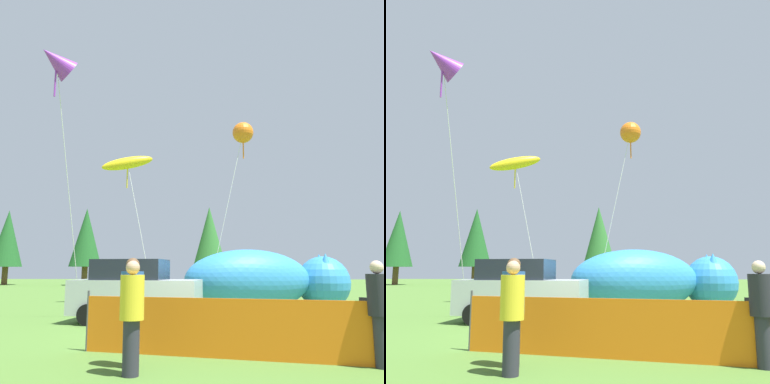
# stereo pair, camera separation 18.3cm
# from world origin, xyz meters

# --- Properties ---
(ground_plane) EXTENTS (120.00, 120.00, 0.00)m
(ground_plane) POSITION_xyz_m (0.00, 0.00, 0.00)
(ground_plane) COLOR #4C752D
(parked_car) EXTENTS (4.11, 2.33, 1.95)m
(parked_car) POSITION_xyz_m (-1.92, 2.31, 0.96)
(parked_car) COLOR #B7BCC1
(parked_car) RESTS_ON ground
(folding_chair) EXTENTS (0.70, 0.70, 0.91)m
(folding_chair) POSITION_xyz_m (4.48, 0.22, 0.55)
(folding_chair) COLOR black
(folding_chair) RESTS_ON ground
(inflatable_cat) EXTENTS (7.14, 4.15, 2.42)m
(inflatable_cat) POSITION_xyz_m (2.63, 6.24, 1.12)
(inflatable_cat) COLOR #338CD8
(inflatable_cat) RESTS_ON ground
(safety_fence) EXTENTS (7.22, 1.62, 1.21)m
(safety_fence) POSITION_xyz_m (1.53, -3.12, 0.55)
(safety_fence) COLOR orange
(safety_fence) RESTS_ON ground
(spectator_in_green_shirt) EXTENTS (0.39, 0.39, 1.80)m
(spectator_in_green_shirt) POSITION_xyz_m (3.41, -3.58, 0.98)
(spectator_in_green_shirt) COLOR #2D2D38
(spectator_in_green_shirt) RESTS_ON ground
(spectator_in_yellow_shirt) EXTENTS (0.39, 0.39, 1.78)m
(spectator_in_yellow_shirt) POSITION_xyz_m (-0.76, -4.34, 0.97)
(spectator_in_yellow_shirt) COLOR #2D2D38
(spectator_in_yellow_shirt) RESTS_ON ground
(spectator_in_grey_shirt) EXTENTS (0.40, 0.40, 1.84)m
(spectator_in_grey_shirt) POSITION_xyz_m (-0.87, -3.74, 1.01)
(spectator_in_grey_shirt) COLOR #2D2D38
(spectator_in_grey_shirt) RESTS_ON ground
(kite_purple_delta) EXTENTS (1.65, 2.58, 9.42)m
(kite_purple_delta) POSITION_xyz_m (-4.84, 2.16, 8.72)
(kite_purple_delta) COLOR silver
(kite_purple_delta) RESTS_ON ground
(kite_yellow_hero) EXTENTS (3.06, 1.99, 7.58)m
(kite_yellow_hero) POSITION_xyz_m (-3.81, 9.63, 6.95)
(kite_yellow_hero) COLOR silver
(kite_yellow_hero) RESTS_ON ground
(kite_orange_flower) EXTENTS (2.36, 1.78, 8.72)m
(kite_orange_flower) POSITION_xyz_m (2.02, 8.78, 8.19)
(kite_orange_flower) COLOR silver
(kite_orange_flower) RESTS_ON ground
(horizon_tree_east) EXTENTS (3.33, 3.33, 7.94)m
(horizon_tree_east) POSITION_xyz_m (-12.81, 32.74, 4.87)
(horizon_tree_east) COLOR brown
(horizon_tree_east) RESTS_ON ground
(horizon_tree_west) EXTENTS (3.37, 3.37, 8.05)m
(horizon_tree_west) POSITION_xyz_m (0.08, 33.05, 4.94)
(horizon_tree_west) COLOR brown
(horizon_tree_west) RESTS_ON ground
(horizon_tree_mid) EXTENTS (3.32, 3.32, 7.92)m
(horizon_tree_mid) POSITION_xyz_m (-21.61, 33.54, 4.86)
(horizon_tree_mid) COLOR brown
(horizon_tree_mid) RESTS_ON ground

